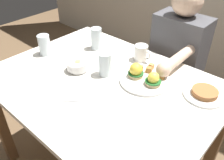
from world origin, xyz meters
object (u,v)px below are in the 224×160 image
at_px(diner_person, 175,60).
at_px(water_glass_near, 105,65).
at_px(fruit_bowl, 78,66).
at_px(coffee_mug, 141,52).
at_px(water_glass_extra, 96,40).
at_px(fork, 69,101).
at_px(side_plate, 204,94).
at_px(water_glass_far, 45,46).
at_px(dining_table, 103,97).
at_px(eggs_benedict_plate, 144,77).

bearing_deg(diner_person, water_glass_near, -104.52).
bearing_deg(fruit_bowl, coffee_mug, 59.53).
relative_size(fruit_bowl, water_glass_extra, 0.86).
height_order(fruit_bowl, diner_person, diner_person).
xyz_separation_m(fork, side_plate, (0.46, 0.47, 0.01)).
xyz_separation_m(water_glass_far, diner_person, (0.58, 0.63, -0.15)).
bearing_deg(dining_table, eggs_benedict_plate, 42.30).
distance_m(dining_table, coffee_mug, 0.35).
bearing_deg(dining_table, fruit_bowl, -175.14).
height_order(water_glass_extra, side_plate, water_glass_extra).
bearing_deg(diner_person, water_glass_extra, -138.02).
bearing_deg(side_plate, fruit_bowl, -157.82).
height_order(eggs_benedict_plate, diner_person, diner_person).
relative_size(water_glass_far, diner_person, 0.11).
distance_m(eggs_benedict_plate, fruit_bowl, 0.38).
bearing_deg(coffee_mug, side_plate, -9.70).
xyz_separation_m(coffee_mug, fork, (-0.02, -0.54, -0.05)).
distance_m(fork, side_plate, 0.66).
height_order(fruit_bowl, water_glass_far, water_glass_far).
relative_size(coffee_mug, water_glass_extra, 0.80).
bearing_deg(fruit_bowl, water_glass_far, -177.80).
relative_size(dining_table, water_glass_extra, 8.62).
relative_size(dining_table, fruit_bowl, 10.00).
bearing_deg(dining_table, fork, -91.91).
height_order(water_glass_near, water_glass_far, water_glass_near).
distance_m(coffee_mug, water_glass_extra, 0.31).
xyz_separation_m(eggs_benedict_plate, side_plate, (0.29, 0.09, -0.01)).
height_order(dining_table, coffee_mug, coffee_mug).
distance_m(eggs_benedict_plate, coffee_mug, 0.23).
bearing_deg(fruit_bowl, diner_person, 65.05).
xyz_separation_m(fork, diner_person, (0.11, 0.83, -0.09)).
xyz_separation_m(fruit_bowl, side_plate, (0.63, 0.26, -0.02)).
relative_size(eggs_benedict_plate, diner_person, 0.24).
distance_m(dining_table, fruit_bowl, 0.23).
xyz_separation_m(water_glass_near, side_plate, (0.49, 0.19, -0.04)).
bearing_deg(side_plate, water_glass_near, -159.19).
bearing_deg(water_glass_far, fruit_bowl, 2.20).
xyz_separation_m(eggs_benedict_plate, fruit_bowl, (-0.34, -0.16, 0.00)).
bearing_deg(dining_table, diner_person, 79.98).
relative_size(coffee_mug, diner_person, 0.10).
xyz_separation_m(dining_table, coffee_mug, (0.02, 0.32, 0.16)).
relative_size(fruit_bowl, side_plate, 0.60).
relative_size(fork, water_glass_far, 1.03).
height_order(water_glass_far, diner_person, diner_person).
bearing_deg(diner_person, water_glass_far, -132.73).
xyz_separation_m(eggs_benedict_plate, diner_person, (-0.06, 0.45, -0.11)).
bearing_deg(water_glass_extra, fruit_bowl, -67.08).
bearing_deg(eggs_benedict_plate, water_glass_far, -164.65).
height_order(coffee_mug, side_plate, coffee_mug).
distance_m(eggs_benedict_plate, diner_person, 0.47).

